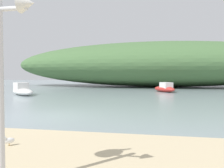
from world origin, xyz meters
TOP-DOWN VIEW (x-y plane):
  - ground_plane at (0.00, 0.00)m, footprint 120.00×120.00m
  - distant_hill at (4.27, 27.40)m, footprint 44.04×14.39m
  - motorboat_off_point at (-7.38, 9.99)m, footprint 3.71×3.44m
  - motorboat_west_reach at (5.14, 16.60)m, footprint 2.83×3.51m
  - seagull_mid_strand at (1.45, -5.30)m, footprint 0.27×0.30m

SIDE VIEW (x-z plane):
  - ground_plane at x=0.00m, z-range 0.00..0.00m
  - seagull_mid_strand at x=1.45m, z-range 0.22..0.46m
  - motorboat_west_reach at x=5.14m, z-range -0.12..0.91m
  - motorboat_off_point at x=-7.38m, z-range -0.14..0.98m
  - distant_hill at x=4.27m, z-range 0.00..6.56m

